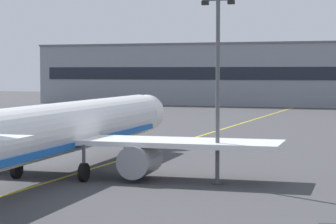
{
  "coord_description": "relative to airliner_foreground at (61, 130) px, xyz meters",
  "views": [
    {
      "loc": [
        23.7,
        -32.06,
        7.68
      ],
      "look_at": [
        6.88,
        15.72,
        4.71
      ],
      "focal_mm": 74.35,
      "sensor_mm": 36.0,
      "label": 1
    }
  ],
  "objects": [
    {
      "name": "taxiway_centreline",
      "position": [
        0.48,
        16.99,
        -3.37
      ],
      "size": [
        1.1,
        180.0,
        0.01
      ],
      "primitive_type": "cube",
      "rotation": [
        0.0,
        0.0,
        -0.0
      ],
      "color": "yellow",
      "rests_on": "ground"
    },
    {
      "name": "terminal_building",
      "position": [
        3.64,
        108.35,
        3.64
      ],
      "size": [
        128.26,
        12.4,
        14.01
      ],
      "color": "gray",
      "rests_on": "ground"
    },
    {
      "name": "airliner_foreground",
      "position": [
        0.0,
        0.0,
        0.0
      ],
      "size": [
        32.23,
        41.52,
        11.65
      ],
      "color": "white",
      "rests_on": "ground"
    },
    {
      "name": "apron_lamp_post",
      "position": [
        11.78,
        0.31,
        3.25
      ],
      "size": [
        2.24,
        0.9,
        12.63
      ],
      "color": "#515156",
      "rests_on": "ground"
    },
    {
      "name": "safety_cone_by_nose_gear",
      "position": [
        -0.18,
        15.34,
        -3.11
      ],
      "size": [
        0.44,
        0.44,
        0.55
      ],
      "color": "orange",
      "rests_on": "ground"
    }
  ]
}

